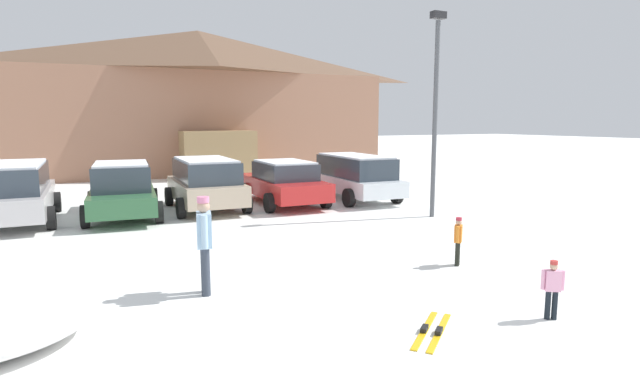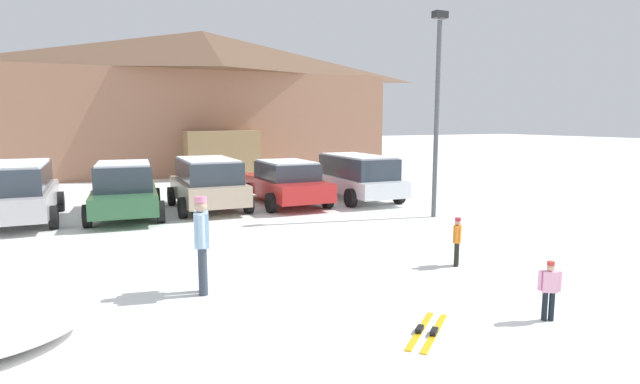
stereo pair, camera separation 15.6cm
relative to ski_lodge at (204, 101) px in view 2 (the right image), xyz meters
The scene contains 11 objects.
ski_lodge is the anchor object (origin of this frame).
parked_silver_wagon 15.62m from the ski_lodge, 123.06° to the right, with size 2.22×4.82×1.73m.
parked_green_coupe 14.67m from the ski_lodge, 112.71° to the right, with size 2.48×4.86×1.67m.
parked_beige_suv 13.78m from the ski_lodge, 102.72° to the right, with size 2.36×4.18×1.69m.
parked_red_sedan 13.64m from the ski_lodge, 91.19° to the right, with size 2.29×4.65×1.54m.
parked_white_suv 14.00m from the ski_lodge, 79.44° to the right, with size 2.28×4.78×1.66m.
skier_child_in_pink_snowsuit 24.78m from the ski_lodge, 91.49° to the right, with size 0.28×0.23×0.89m.
skier_child_in_orange_jacket 22.03m from the ski_lodge, 89.88° to the right, with size 0.29×0.27×0.99m.
skier_adult_in_blue_parka 21.94m from the ski_lodge, 103.13° to the right, with size 0.32×0.61×1.67m.
pair_of_skis 24.56m from the ski_lodge, 95.92° to the right, with size 1.25×1.11×0.08m.
lamp_post 17.64m from the ski_lodge, 80.41° to the right, with size 0.44×0.24×6.04m.
Camera 2 is at (-4.53, -2.31, 2.91)m, focal length 28.00 mm.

